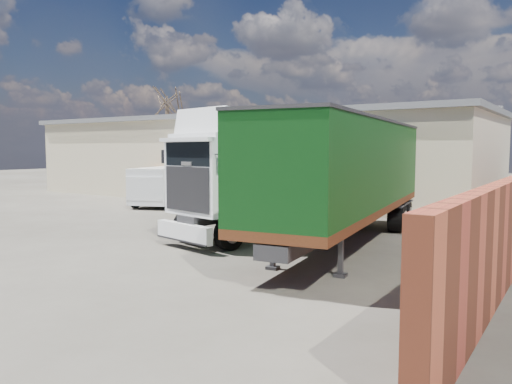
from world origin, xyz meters
The scene contains 7 objects.
ground centered at (0.00, 0.00, 0.00)m, with size 120.00×120.00×0.00m, color #292721.
warehouse centered at (-6.00, 16.00, 2.66)m, with size 30.60×12.60×5.42m.
bare_tree centered at (-18.00, 20.00, 7.92)m, with size 4.00×4.00×9.60m.
tractor_unit centered at (2.83, 1.44, 1.92)m, with size 3.90×7.14×4.56m.
box_trailer centered at (6.48, 2.79, 2.54)m, with size 4.39×12.78×4.17m.
panel_van centered at (-6.93, 8.04, 1.12)m, with size 3.77×5.72×2.17m.
orange_skip centered at (-8.48, 9.80, 0.74)m, with size 3.18×2.67×1.70m.
Camera 1 is at (13.05, -12.61, 3.24)m, focal length 35.00 mm.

